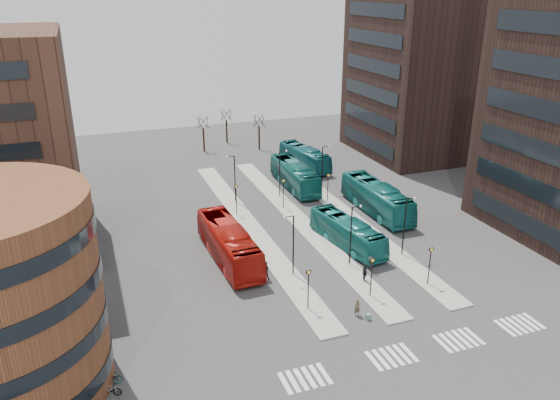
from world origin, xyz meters
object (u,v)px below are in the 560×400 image
object	(u,v)px
teal_bus_a	(347,232)
teal_bus_c	(377,198)
traveller	(357,307)
red_bus	(229,243)
bicycle_far	(109,380)
commuter_a	(265,271)
bicycle_mid	(110,390)
commuter_c	(370,264)
suitcase	(368,317)
teal_bus_d	(305,157)
teal_bus_b	(294,175)
commuter_b	(365,273)

from	to	relation	value
teal_bus_a	teal_bus_c	world-z (taller)	teal_bus_c
teal_bus_a	traveller	distance (m)	13.26
red_bus	bicycle_far	xyz separation A→B (m)	(-12.73, -15.24, -1.36)
commuter_a	bicycle_mid	world-z (taller)	commuter_a
commuter_c	commuter_a	bearing A→B (deg)	-94.62
teal_bus_c	bicycle_mid	bearing A→B (deg)	-146.12
suitcase	teal_bus_d	world-z (taller)	teal_bus_d
teal_bus_c	teal_bus_d	xyz separation A→B (m)	(-1.38, 19.36, -0.24)
teal_bus_c	bicycle_mid	distance (m)	39.59
teal_bus_b	commuter_c	distance (m)	24.60
teal_bus_b	bicycle_mid	world-z (taller)	teal_bus_b
commuter_b	bicycle_mid	distance (m)	24.60
traveller	bicycle_far	world-z (taller)	traveller
teal_bus_a	traveller	xyz separation A→B (m)	(-5.17, -12.18, -0.76)
red_bus	bicycle_mid	size ratio (longest dim) A/B	8.14
suitcase	teal_bus_b	distance (m)	32.37
commuter_c	teal_bus_d	bearing A→B (deg)	175.02
teal_bus_b	traveller	world-z (taller)	teal_bus_b
teal_bus_d	bicycle_far	xyz separation A→B (m)	(-31.43, -40.44, -1.11)
suitcase	teal_bus_b	xyz separation A→B (m)	(6.00, 31.77, 1.48)
red_bus	bicycle_mid	bearing A→B (deg)	-130.25
red_bus	commuter_a	bearing A→B (deg)	-69.74
bicycle_mid	bicycle_far	distance (m)	1.05
bicycle_far	suitcase	bearing A→B (deg)	-91.82
teal_bus_d	commuter_c	size ratio (longest dim) A/B	7.41
teal_bus_d	commuter_a	distance (m)	34.54
teal_bus_a	suitcase	bearing A→B (deg)	-118.05
traveller	commuter_a	bearing A→B (deg)	124.03
teal_bus_d	commuter_c	distance (m)	32.92
traveller	teal_bus_d	bearing A→B (deg)	75.36
teal_bus_b	commuter_c	xyz separation A→B (m)	(-1.83, -24.51, -0.96)
red_bus	commuter_b	bearing A→B (deg)	-41.43
teal_bus_b	teal_bus_d	bearing A→B (deg)	59.78
commuter_c	commuter_b	bearing A→B (deg)	-35.78
bicycle_far	bicycle_mid	bearing A→B (deg)	175.61
commuter_b	bicycle_far	size ratio (longest dim) A/B	0.99
traveller	bicycle_far	xyz separation A→B (m)	(-20.13, -1.80, -0.29)
suitcase	bicycle_far	size ratio (longest dim) A/B	0.27
traveller	commuter_c	distance (m)	7.97
teal_bus_a	teal_bus_d	distance (m)	27.16
teal_bus_b	teal_bus_c	size ratio (longest dim) A/B	0.94
teal_bus_b	teal_bus_d	world-z (taller)	teal_bus_b
red_bus	commuter_a	distance (m)	5.57
red_bus	bicycle_far	bearing A→B (deg)	-132.10
traveller	commuter_c	size ratio (longest dim) A/B	0.99
bicycle_far	teal_bus_b	bearing A→B (deg)	-43.65
teal_bus_d	red_bus	bearing A→B (deg)	-134.80
teal_bus_a	bicycle_far	distance (m)	28.92
commuter_c	bicycle_mid	bearing A→B (deg)	-63.18
bicycle_far	commuter_b	bearing A→B (deg)	-78.77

